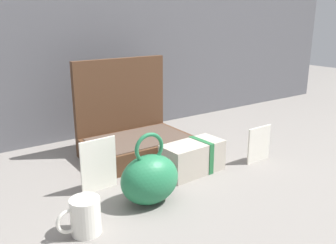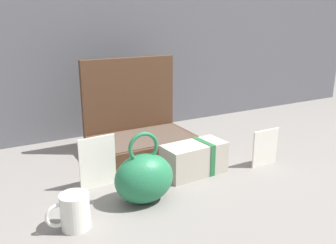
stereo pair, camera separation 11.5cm
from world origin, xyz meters
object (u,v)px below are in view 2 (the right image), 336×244
Objects in this scene: teal_pouch_handbag at (144,178)px; cream_toiletry_bag at (195,158)px; poster_card_right at (98,162)px; open_suitcase at (139,132)px; coffee_mug at (74,211)px; info_card_left at (265,148)px.

teal_pouch_handbag reaches higher than cream_toiletry_bag.
open_suitcase is at bearing 38.38° from poster_card_right.
open_suitcase is 1.73× the size of cream_toiletry_bag.
cream_toiletry_bag reaches higher than coffee_mug.
open_suitcase is 0.28m from cream_toiletry_bag.
open_suitcase is 0.55m from coffee_mug.
info_card_left reaches higher than cream_toiletry_bag.
open_suitcase reaches higher than teal_pouch_handbag.
coffee_mug is 0.84× the size of info_card_left.
coffee_mug is 0.24m from poster_card_right.
open_suitcase reaches higher than poster_card_right.
coffee_mug is at bearing -125.86° from poster_card_right.
coffee_mug is (-0.22, -0.04, -0.03)m from teal_pouch_handbag.
open_suitcase reaches higher than cream_toiletry_bag.
coffee_mug is (-0.45, -0.13, -0.01)m from cream_toiletry_bag.
info_card_left is at bearing -43.70° from open_suitcase.
open_suitcase is 3.46× the size of coffee_mug.
poster_card_right is at bearing 118.80° from teal_pouch_handbag.
teal_pouch_handbag is 1.90× the size of coffee_mug.
poster_card_right is at bearing 56.70° from coffee_mug.
teal_pouch_handbag is at bearing -112.65° from open_suitcase.
cream_toiletry_bag is 0.33m from poster_card_right.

